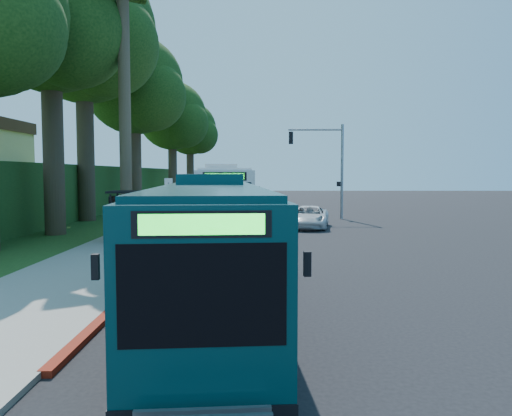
{
  "coord_description": "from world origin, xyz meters",
  "views": [
    {
      "loc": [
        -1.47,
        -27.02,
        3.4
      ],
      "look_at": [
        -1.55,
        1.0,
        1.44
      ],
      "focal_mm": 35.0,
      "sensor_mm": 36.0,
      "label": 1
    }
  ],
  "objects_px": {
    "bus_shelter": "(139,206)",
    "white_bus": "(222,198)",
    "teal_bus": "(210,246)",
    "pickup": "(309,217)"
  },
  "relations": [
    {
      "from": "bus_shelter",
      "to": "white_bus",
      "type": "distance_m",
      "value": 6.66
    },
    {
      "from": "white_bus",
      "to": "teal_bus",
      "type": "height_order",
      "value": "white_bus"
    },
    {
      "from": "white_bus",
      "to": "teal_bus",
      "type": "bearing_deg",
      "value": -92.18
    },
    {
      "from": "bus_shelter",
      "to": "teal_bus",
      "type": "distance_m",
      "value": 13.18
    },
    {
      "from": "bus_shelter",
      "to": "white_bus",
      "type": "relative_size",
      "value": 0.24
    },
    {
      "from": "white_bus",
      "to": "pickup",
      "type": "xyz_separation_m",
      "value": [
        5.37,
        1.17,
        -1.26
      ]
    },
    {
      "from": "teal_bus",
      "to": "pickup",
      "type": "relative_size",
      "value": 2.35
    },
    {
      "from": "bus_shelter",
      "to": "pickup",
      "type": "distance_m",
      "value": 11.31
    },
    {
      "from": "teal_bus",
      "to": "bus_shelter",
      "type": "bearing_deg",
      "value": 106.05
    },
    {
      "from": "white_bus",
      "to": "pickup",
      "type": "bearing_deg",
      "value": 6.92
    }
  ]
}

